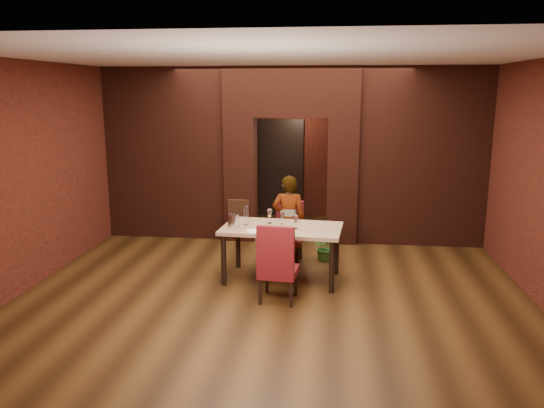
# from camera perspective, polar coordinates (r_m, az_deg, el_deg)

# --- Properties ---
(floor) EXTENTS (8.00, 8.00, 0.00)m
(floor) POSITION_cam_1_polar(r_m,az_deg,el_deg) (8.24, 0.84, -7.57)
(floor) COLOR #452A11
(floor) RESTS_ON ground
(ceiling) EXTENTS (7.00, 8.00, 0.04)m
(ceiling) POSITION_cam_1_polar(r_m,az_deg,el_deg) (7.76, 0.92, 15.24)
(ceiling) COLOR silver
(ceiling) RESTS_ON ground
(wall_back) EXTENTS (7.00, 0.04, 3.20)m
(wall_back) POSITION_cam_1_polar(r_m,az_deg,el_deg) (11.80, 2.89, 6.41)
(wall_back) COLOR maroon
(wall_back) RESTS_ON ground
(wall_front) EXTENTS (7.00, 0.04, 3.20)m
(wall_front) POSITION_cam_1_polar(r_m,az_deg,el_deg) (3.98, -5.10, -5.24)
(wall_front) COLOR maroon
(wall_front) RESTS_ON ground
(wall_left) EXTENTS (0.04, 8.00, 3.20)m
(wall_left) POSITION_cam_1_polar(r_m,az_deg,el_deg) (8.91, -22.18, 3.64)
(wall_left) COLOR maroon
(wall_left) RESTS_ON ground
(wall_right) EXTENTS (0.04, 8.00, 3.20)m
(wall_right) POSITION_cam_1_polar(r_m,az_deg,el_deg) (8.26, 25.83, 2.71)
(wall_right) COLOR maroon
(wall_right) RESTS_ON ground
(pillar_left) EXTENTS (0.55, 0.55, 2.30)m
(pillar_left) POSITION_cam_1_polar(r_m,az_deg,el_deg) (10.00, -3.37, 2.76)
(pillar_left) COLOR maroon
(pillar_left) RESTS_ON ground
(pillar_right) EXTENTS (0.55, 0.55, 2.30)m
(pillar_right) POSITION_cam_1_polar(r_m,az_deg,el_deg) (9.85, 7.58, 2.53)
(pillar_right) COLOR maroon
(pillar_right) RESTS_ON ground
(lintel) EXTENTS (2.45, 0.55, 0.90)m
(lintel) POSITION_cam_1_polar(r_m,az_deg,el_deg) (9.75, 2.14, 11.97)
(lintel) COLOR maroon
(lintel) RESTS_ON ground
(wing_wall_left) EXTENTS (2.28, 0.35, 3.20)m
(wing_wall_left) POSITION_cam_1_polar(r_m,az_deg,el_deg) (10.28, -11.21, 5.34)
(wing_wall_left) COLOR maroon
(wing_wall_left) RESTS_ON ground
(wing_wall_right) EXTENTS (2.28, 0.35, 3.20)m
(wing_wall_right) POSITION_cam_1_polar(r_m,az_deg,el_deg) (9.91, 15.88, 4.86)
(wing_wall_right) COLOR maroon
(wing_wall_right) RESTS_ON ground
(vent_panel) EXTENTS (0.40, 0.03, 0.50)m
(vent_panel) POSITION_cam_1_polar(r_m,az_deg,el_deg) (9.84, -3.63, -0.97)
(vent_panel) COLOR #A5592F
(vent_panel) RESTS_ON ground
(rear_door) EXTENTS (0.90, 0.08, 2.10)m
(rear_door) POSITION_cam_1_polar(r_m,az_deg,el_deg) (11.84, 0.91, 3.77)
(rear_door) COLOR black
(rear_door) RESTS_ON ground
(rear_door_frame) EXTENTS (1.02, 0.04, 2.22)m
(rear_door_frame) POSITION_cam_1_polar(r_m,az_deg,el_deg) (11.80, 0.89, 3.74)
(rear_door_frame) COLOR black
(rear_door_frame) RESTS_ON ground
(dining_table) EXTENTS (1.81, 1.11, 0.81)m
(dining_table) POSITION_cam_1_polar(r_m,az_deg,el_deg) (7.92, 1.06, -5.31)
(dining_table) COLOR tan
(dining_table) RESTS_ON ground
(chair_far) EXTENTS (0.47, 0.47, 1.00)m
(chair_far) POSITION_cam_1_polar(r_m,az_deg,el_deg) (8.66, 1.77, -3.13)
(chair_far) COLOR maroon
(chair_far) RESTS_ON ground
(chair_near) EXTENTS (0.54, 0.54, 1.08)m
(chair_near) POSITION_cam_1_polar(r_m,az_deg,el_deg) (7.11, 0.71, -6.24)
(chair_near) COLOR maroon
(chair_near) RESTS_ON ground
(person_seated) EXTENTS (0.54, 0.36, 1.46)m
(person_seated) POSITION_cam_1_polar(r_m,az_deg,el_deg) (8.53, 1.80, -1.75)
(person_seated) COLOR silver
(person_seated) RESTS_ON ground
(wine_glass_a) EXTENTS (0.09, 0.09, 0.21)m
(wine_glass_a) POSITION_cam_1_polar(r_m,az_deg,el_deg) (7.98, -0.26, -1.33)
(wine_glass_a) COLOR white
(wine_glass_a) RESTS_ON dining_table
(wine_glass_b) EXTENTS (0.08, 0.08, 0.20)m
(wine_glass_b) POSITION_cam_1_polar(r_m,az_deg,el_deg) (7.92, 1.10, -1.50)
(wine_glass_b) COLOR silver
(wine_glass_b) RESTS_ON dining_table
(wine_glass_c) EXTENTS (0.08, 0.08, 0.20)m
(wine_glass_c) POSITION_cam_1_polar(r_m,az_deg,el_deg) (7.67, 2.57, -1.97)
(wine_glass_c) COLOR white
(wine_glass_c) RESTS_ON dining_table
(tasting_sheet) EXTENTS (0.37, 0.34, 0.00)m
(tasting_sheet) POSITION_cam_1_polar(r_m,az_deg,el_deg) (7.58, -1.53, -2.89)
(tasting_sheet) COLOR white
(tasting_sheet) RESTS_ON dining_table
(wine_bucket) EXTENTS (0.17, 0.17, 0.20)m
(wine_bucket) POSITION_cam_1_polar(r_m,az_deg,el_deg) (7.75, -4.18, -1.83)
(wine_bucket) COLOR #B1B2B9
(wine_bucket) RESTS_ON dining_table
(water_bottle) EXTENTS (0.07, 0.07, 0.30)m
(water_bottle) POSITION_cam_1_polar(r_m,az_deg,el_deg) (7.89, -2.79, -1.20)
(water_bottle) COLOR white
(water_bottle) RESTS_ON dining_table
(potted_plant) EXTENTS (0.52, 0.50, 0.44)m
(potted_plant) POSITION_cam_1_polar(r_m,az_deg,el_deg) (8.87, 5.73, -4.67)
(potted_plant) COLOR #306725
(potted_plant) RESTS_ON ground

